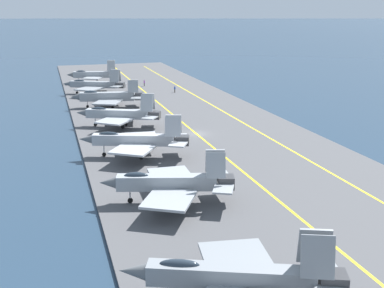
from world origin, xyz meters
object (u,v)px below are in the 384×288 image
Objects in this scene: parked_jet_fourth at (137,140)px; parked_jet_sixth at (108,97)px; parked_jet_third at (170,183)px; parked_jet_second at (237,277)px; crew_purple_vest at (144,83)px; parked_jet_eighth at (94,75)px; parked_jet_fifth at (120,114)px; crew_white_vest at (136,91)px; parked_jet_seventh at (95,85)px; crew_blue_vest at (175,89)px.

parked_jet_fourth is 1.02× the size of parked_jet_sixth.
parked_jet_third is 0.95× the size of parked_jet_sixth.
parked_jet_fourth reaches higher than parked_jet_second.
crew_purple_vest is (104.89, -14.04, -1.44)m from parked_jet_second.
parked_jet_eighth reaches higher than parked_jet_third.
parked_jet_fifth reaches higher than crew_white_vest.
parked_jet_second is at bearing -179.65° from parked_jet_seventh.
parked_jet_third is 0.94× the size of parked_jet_seventh.
parked_jet_eighth is (35.97, -0.45, 0.26)m from parked_jet_sixth.
parked_jet_eighth reaches higher than parked_jet_fourth.
parked_jet_fourth is 38.49m from parked_jet_sixth.
parked_jet_sixth is at bearing 147.22° from crew_white_vest.
parked_jet_eighth reaches higher than crew_white_vest.
parked_jet_seventh is 17.87m from parked_jet_eighth.
parked_jet_fifth is 0.98× the size of parked_jet_seventh.
parked_jet_second reaches higher than crew_white_vest.
parked_jet_third is 74.20m from crew_blue_vest.
parked_jet_second is 1.10× the size of parked_jet_eighth.
parked_jet_sixth is at bearing -0.91° from parked_jet_fifth.
parked_jet_second is 58.37m from parked_jet_fifth.
crew_white_vest is at bearing -115.68° from parked_jet_seventh.
parked_jet_second is 1.09× the size of parked_jet_third.
parked_jet_fourth is at bearing 0.39° from parked_jet_second.
parked_jet_second is at bearing 172.38° from crew_purple_vest.
parked_jet_second is 77.50m from parked_jet_sixth.
crew_blue_vest is (-3.55, -20.18, -1.52)m from parked_jet_seventh.
parked_jet_third reaches higher than crew_white_vest.
parked_jet_fifth is (58.37, -0.17, 0.07)m from parked_jet_second.
parked_jet_seventh is at bearing 0.53° from parked_jet_third.
parked_jet_fourth is at bearing 159.49° from crew_blue_vest.
parked_jet_eighth is 8.72× the size of crew_blue_vest.
parked_jet_seventh is (56.65, 0.31, -0.15)m from parked_jet_fourth.
parked_jet_fifth reaches higher than parked_jet_fourth.
parked_jet_seventh is at bearing 0.35° from parked_jet_second.
parked_jet_seventh is (37.30, 0.74, -0.00)m from parked_jet_fifth.
parked_jet_sixth is 18.19m from parked_jet_seventh.
crew_blue_vest is (-12.78, -5.56, -0.02)m from crew_purple_vest.
parked_jet_fourth is (39.02, 0.27, 0.22)m from parked_jet_second.
parked_jet_fifth is 55.10m from parked_jet_eighth.
parked_jet_seventh is at bearing 3.30° from parked_jet_sixth.
parked_jet_third is (20.53, -0.12, 0.04)m from parked_jet_second.
parked_jet_fourth is at bearing 178.71° from parked_jet_fifth.
parked_jet_sixth is (56.98, -0.35, -0.01)m from parked_jet_third.
parked_jet_fourth reaches higher than crew_blue_vest.
parked_jet_second is 9.60× the size of crew_blue_vest.
parked_jet_fourth is at bearing -179.69° from parked_jet_seventh.
parked_jet_fifth is at bearing 179.21° from parked_jet_eighth.
parked_jet_seventh is 10.90m from crew_white_vest.
parked_jet_eighth reaches higher than crew_purple_vest.
parked_jet_seventh is (95.67, 0.58, 0.07)m from parked_jet_second.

